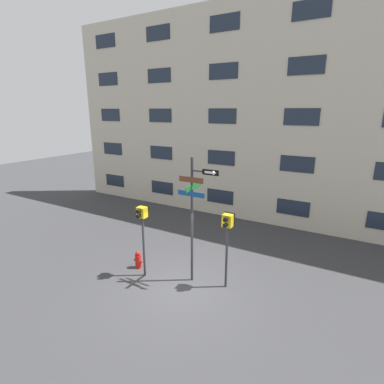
{
  "coord_description": "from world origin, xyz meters",
  "views": [
    {
      "loc": [
        4.74,
        -7.49,
        5.81
      ],
      "look_at": [
        0.03,
        0.65,
        3.23
      ],
      "focal_mm": 28.0,
      "sensor_mm": 36.0,
      "label": 1
    }
  ],
  "objects_px": {
    "street_sign_pole": "(194,210)",
    "pedestrian_signal_left": "(142,222)",
    "pedestrian_signal_right": "(227,230)",
    "fire_hydrant": "(138,260)"
  },
  "relations": [
    {
      "from": "street_sign_pole",
      "to": "pedestrian_signal_right",
      "type": "height_order",
      "value": "street_sign_pole"
    },
    {
      "from": "pedestrian_signal_right",
      "to": "fire_hydrant",
      "type": "height_order",
      "value": "pedestrian_signal_right"
    },
    {
      "from": "pedestrian_signal_right",
      "to": "pedestrian_signal_left",
      "type": "bearing_deg",
      "value": -164.4
    },
    {
      "from": "street_sign_pole",
      "to": "pedestrian_signal_left",
      "type": "relative_size",
      "value": 1.66
    },
    {
      "from": "street_sign_pole",
      "to": "fire_hydrant",
      "type": "distance_m",
      "value": 3.24
    },
    {
      "from": "street_sign_pole",
      "to": "pedestrian_signal_left",
      "type": "xyz_separation_m",
      "value": [
        -1.72,
        -0.58,
        -0.56
      ]
    },
    {
      "from": "fire_hydrant",
      "to": "pedestrian_signal_right",
      "type": "bearing_deg",
      "value": 8.15
    },
    {
      "from": "street_sign_pole",
      "to": "fire_hydrant",
      "type": "height_order",
      "value": "street_sign_pole"
    },
    {
      "from": "pedestrian_signal_left",
      "to": "pedestrian_signal_right",
      "type": "height_order",
      "value": "pedestrian_signal_left"
    },
    {
      "from": "pedestrian_signal_left",
      "to": "fire_hydrant",
      "type": "relative_size",
      "value": 3.85
    }
  ]
}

